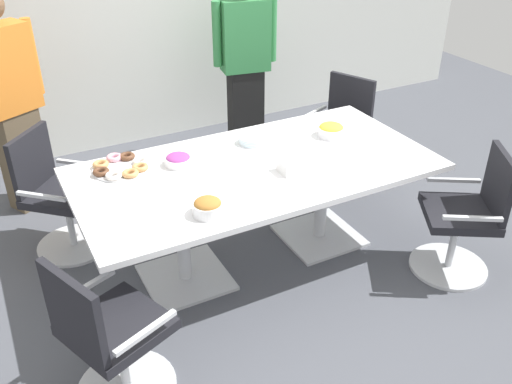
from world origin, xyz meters
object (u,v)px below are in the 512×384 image
Objects in this scene: office_chair_0 at (59,199)px; person_standing_1 at (245,62)px; conference_table at (256,182)px; office_chair_1 at (110,340)px; napkin_pile at (290,166)px; office_chair_2 at (466,220)px; office_chair_3 at (339,135)px; donut_platter at (121,167)px; snack_bowl_chips_yellow at (331,130)px; person_standing_0 at (10,101)px; snack_bowl_pretzels at (208,207)px; plate_stack at (252,140)px; snack_bowl_candy_mix at (178,160)px.

office_chair_0 is 0.53× the size of person_standing_1.
office_chair_1 is at bearing -148.61° from conference_table.
napkin_pile is (0.16, -0.17, 0.17)m from conference_table.
office_chair_3 is (0.04, 1.53, 0.00)m from office_chair_2.
donut_platter is (-2.04, -0.38, 0.36)m from office_chair_3.
office_chair_0 is 1.00× the size of office_chair_3.
office_chair_2 is at bearing 109.77° from person_standing_1.
office_chair_0 is (-1.19, 0.79, -0.22)m from conference_table.
office_chair_1 is at bearing 98.19° from office_chair_3.
office_chair_3 is 2.41× the size of donut_platter.
office_chair_3 is 4.55× the size of snack_bowl_chips_yellow.
snack_bowl_chips_yellow is (1.95, 0.92, 0.39)m from office_chair_1.
person_standing_0 is (-2.55, 0.80, 0.51)m from office_chair_3.
conference_table is 1.84m from person_standing_1.
snack_bowl_chips_yellow is at bearing 97.86° from person_standing_1.
person_standing_0 reaches higher than donut_platter.
napkin_pile is (-1.07, -0.93, 0.38)m from office_chair_3.
office_chair_1 and office_chair_3 have the same top height.
office_chair_2 is (2.43, -0.03, 0.00)m from office_chair_1.
person_standing_0 reaches higher than snack_bowl_pretzels.
office_chair_3 is 5.08× the size of snack_bowl_pretzels.
plate_stack reaches higher than conference_table.
office_chair_1 is 1.00× the size of office_chair_3.
office_chair_0 is 1.42m from snack_bowl_pretzels.
office_chair_0 reaches higher than napkin_pile.
conference_table is 2.64× the size of office_chair_2.
conference_table is 1.44m from office_chair_0.
office_chair_3 is at bearing 131.32° from office_chair_0.
plate_stack is (0.95, -0.05, 0.01)m from donut_platter.
person_standing_1 is at bearing 4.36° from office_chair_3.
office_chair_3 reaches higher than snack_bowl_chips_yellow.
snack_bowl_pretzels is at bearing 67.74° from person_standing_1.
office_chair_2 is 2.53m from person_standing_1.
office_chair_2 is (2.39, -1.57, 0.00)m from office_chair_0.
office_chair_1 is at bearing -154.69° from snack_bowl_chips_yellow.
office_chair_3 is at bearing 99.48° from office_chair_1.
donut_platter is at bearing 91.34° from office_chair_2.
conference_table is at bearing 75.04° from person_standing_1.
office_chair_2 is at bearing 109.65° from person_standing_0.
person_standing_0 reaches higher than office_chair_1.
donut_platter is at bearing 49.03° from person_standing_1.
office_chair_2 is 1.58m from plate_stack.
donut_platter is at bearing 110.61° from snack_bowl_pretzels.
person_standing_0 is 12.40× the size of napkin_pile.
conference_table is at bearing 37.34° from snack_bowl_pretzels.
napkin_pile is at bearing 18.07° from snack_bowl_pretzels.
office_chair_2 is 2.41× the size of donut_platter.
office_chair_3 reaches higher than snack_bowl_candy_mix.
donut_platter is (-1.57, -1.29, -0.12)m from person_standing_1.
office_chair_2 is 1.53m from office_chair_3.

